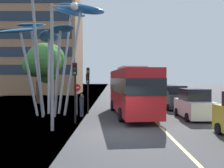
{
  "coord_description": "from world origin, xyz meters",
  "views": [
    {
      "loc": [
        -0.56,
        -12.79,
        2.92
      ],
      "look_at": [
        -0.63,
        5.84,
        2.5
      ],
      "focal_mm": 39.25,
      "sensor_mm": 36.0,
      "label": 1
    }
  ],
  "objects_px": {
    "car_parked_far": "(176,98)",
    "car_side_street": "(168,94)",
    "traffic_light_kerb_far": "(89,85)",
    "car_parked_mid": "(195,105)",
    "leaf_sculpture": "(55,29)",
    "traffic_light_island_mid": "(89,79)",
    "red_bus": "(133,89)",
    "street_lamp": "(59,49)",
    "no_entry_sign": "(78,94)",
    "traffic_light_kerb_near": "(76,80)",
    "pedestrian": "(83,105)"
  },
  "relations": [
    {
      "from": "traffic_light_kerb_far",
      "to": "no_entry_sign",
      "type": "distance_m",
      "value": 1.31
    },
    {
      "from": "car_parked_mid",
      "to": "car_parked_far",
      "type": "relative_size",
      "value": 1.0
    },
    {
      "from": "traffic_light_island_mid",
      "to": "car_parked_mid",
      "type": "relative_size",
      "value": 0.9
    },
    {
      "from": "red_bus",
      "to": "traffic_light_kerb_near",
      "type": "xyz_separation_m",
      "value": [
        -3.93,
        -3.47,
        0.74
      ]
    },
    {
      "from": "red_bus",
      "to": "pedestrian",
      "type": "distance_m",
      "value": 4.08
    },
    {
      "from": "car_parked_mid",
      "to": "no_entry_sign",
      "type": "height_order",
      "value": "no_entry_sign"
    },
    {
      "from": "no_entry_sign",
      "to": "leaf_sculpture",
      "type": "bearing_deg",
      "value": 172.13
    },
    {
      "from": "red_bus",
      "to": "traffic_light_island_mid",
      "type": "distance_m",
      "value": 5.61
    },
    {
      "from": "leaf_sculpture",
      "to": "traffic_light_island_mid",
      "type": "height_order",
      "value": "leaf_sculpture"
    },
    {
      "from": "pedestrian",
      "to": "no_entry_sign",
      "type": "bearing_deg",
      "value": 118.23
    },
    {
      "from": "car_side_street",
      "to": "car_parked_far",
      "type": "bearing_deg",
      "value": -95.76
    },
    {
      "from": "traffic_light_kerb_far",
      "to": "car_side_street",
      "type": "height_order",
      "value": "traffic_light_kerb_far"
    },
    {
      "from": "traffic_light_kerb_near",
      "to": "street_lamp",
      "type": "bearing_deg",
      "value": -106.42
    },
    {
      "from": "car_parked_mid",
      "to": "car_side_street",
      "type": "distance_m",
      "value": 11.64
    },
    {
      "from": "street_lamp",
      "to": "no_entry_sign",
      "type": "bearing_deg",
      "value": 88.22
    },
    {
      "from": "red_bus",
      "to": "street_lamp",
      "type": "bearing_deg",
      "value": -129.3
    },
    {
      "from": "traffic_light_kerb_near",
      "to": "traffic_light_island_mid",
      "type": "relative_size",
      "value": 0.99
    },
    {
      "from": "traffic_light_island_mid",
      "to": "no_entry_sign",
      "type": "height_order",
      "value": "traffic_light_island_mid"
    },
    {
      "from": "red_bus",
      "to": "traffic_light_island_mid",
      "type": "bearing_deg",
      "value": 133.38
    },
    {
      "from": "car_side_street",
      "to": "street_lamp",
      "type": "xyz_separation_m",
      "value": [
        -9.61,
        -15.75,
        3.56
      ]
    },
    {
      "from": "leaf_sculpture",
      "to": "traffic_light_kerb_far",
      "type": "xyz_separation_m",
      "value": [
        2.64,
        0.45,
        -4.54
      ]
    },
    {
      "from": "traffic_light_island_mid",
      "to": "car_parked_far",
      "type": "distance_m",
      "value": 8.48
    },
    {
      "from": "red_bus",
      "to": "leaf_sculpture",
      "type": "bearing_deg",
      "value": 174.26
    },
    {
      "from": "traffic_light_kerb_far",
      "to": "car_side_street",
      "type": "xyz_separation_m",
      "value": [
        8.63,
        9.13,
        -1.39
      ]
    },
    {
      "from": "car_parked_far",
      "to": "traffic_light_island_mid",
      "type": "bearing_deg",
      "value": -178.84
    },
    {
      "from": "traffic_light_island_mid",
      "to": "car_parked_far",
      "type": "height_order",
      "value": "traffic_light_island_mid"
    },
    {
      "from": "traffic_light_kerb_near",
      "to": "car_parked_far",
      "type": "bearing_deg",
      "value": 42.45
    },
    {
      "from": "leaf_sculpture",
      "to": "street_lamp",
      "type": "height_order",
      "value": "leaf_sculpture"
    },
    {
      "from": "car_parked_mid",
      "to": "car_side_street",
      "type": "xyz_separation_m",
      "value": [
        0.66,
        11.62,
        0.02
      ]
    },
    {
      "from": "car_side_street",
      "to": "red_bus",
      "type": "bearing_deg",
      "value": -116.42
    },
    {
      "from": "red_bus",
      "to": "street_lamp",
      "type": "distance_m",
      "value": 7.59
    },
    {
      "from": "street_lamp",
      "to": "pedestrian",
      "type": "xyz_separation_m",
      "value": [
        0.68,
        4.99,
        -3.7
      ]
    },
    {
      "from": "traffic_light_island_mid",
      "to": "no_entry_sign",
      "type": "xyz_separation_m",
      "value": [
        -0.54,
        -3.67,
        -1.19
      ]
    },
    {
      "from": "car_parked_far",
      "to": "pedestrian",
      "type": "height_order",
      "value": "car_parked_far"
    },
    {
      "from": "car_parked_far",
      "to": "car_side_street",
      "type": "xyz_separation_m",
      "value": [
        0.6,
        5.99,
        -0.02
      ]
    },
    {
      "from": "traffic_light_island_mid",
      "to": "car_side_street",
      "type": "height_order",
      "value": "traffic_light_island_mid"
    },
    {
      "from": "leaf_sculpture",
      "to": "car_side_street",
      "type": "distance_m",
      "value": 15.93
    },
    {
      "from": "red_bus",
      "to": "pedestrian",
      "type": "relative_size",
      "value": 5.65
    },
    {
      "from": "no_entry_sign",
      "to": "traffic_light_kerb_near",
      "type": "bearing_deg",
      "value": -83.64
    },
    {
      "from": "car_parked_mid",
      "to": "pedestrian",
      "type": "relative_size",
      "value": 2.49
    },
    {
      "from": "street_lamp",
      "to": "traffic_light_kerb_far",
      "type": "bearing_deg",
      "value": 81.56
    },
    {
      "from": "traffic_light_kerb_far",
      "to": "car_parked_mid",
      "type": "xyz_separation_m",
      "value": [
        7.97,
        -2.49,
        -1.41
      ]
    },
    {
      "from": "traffic_light_kerb_near",
      "to": "traffic_light_kerb_far",
      "type": "bearing_deg",
      "value": 85.33
    },
    {
      "from": "pedestrian",
      "to": "traffic_light_island_mid",
      "type": "bearing_deg",
      "value": 89.49
    },
    {
      "from": "street_lamp",
      "to": "pedestrian",
      "type": "relative_size",
      "value": 4.05
    },
    {
      "from": "leaf_sculpture",
      "to": "car_parked_mid",
      "type": "bearing_deg",
      "value": -10.88
    },
    {
      "from": "leaf_sculpture",
      "to": "traffic_light_island_mid",
      "type": "distance_m",
      "value": 5.85
    },
    {
      "from": "car_parked_mid",
      "to": "no_entry_sign",
      "type": "bearing_deg",
      "value": 168.49
    },
    {
      "from": "car_parked_far",
      "to": "car_side_street",
      "type": "height_order",
      "value": "car_parked_far"
    },
    {
      "from": "traffic_light_kerb_far",
      "to": "no_entry_sign",
      "type": "xyz_separation_m",
      "value": [
        -0.8,
        -0.71,
        -0.76
      ]
    }
  ]
}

